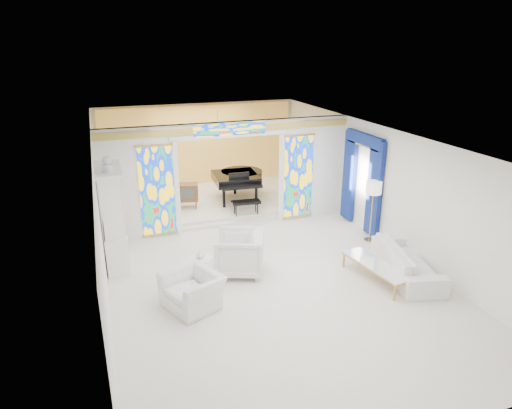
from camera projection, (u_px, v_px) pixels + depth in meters
name	position (u px, v px, depth m)	size (l,w,h in m)	color
floor	(254.00, 255.00, 11.38)	(12.00, 12.00, 0.00)	white
ceiling	(253.00, 136.00, 10.36)	(7.00, 12.00, 0.02)	silver
wall_back	(198.00, 146.00, 16.19)	(7.00, 0.02, 3.00)	white
wall_front	(414.00, 349.00, 5.54)	(7.00, 0.02, 3.00)	white
wall_left	(99.00, 215.00, 9.78)	(0.02, 12.00, 3.00)	white
wall_right	(379.00, 184.00, 11.96)	(0.02, 12.00, 3.00)	white
partition_wall	(230.00, 170.00, 12.59)	(7.00, 0.22, 3.00)	white
stained_glass_left	(157.00, 191.00, 11.98)	(0.90, 0.04, 2.40)	gold
stained_glass_right	(298.00, 177.00, 13.25)	(0.90, 0.04, 2.40)	gold
stained_glass_transom	(230.00, 129.00, 12.10)	(2.00, 0.04, 0.34)	gold
alcove_platform	(213.00, 200.00, 14.99)	(6.80, 3.80, 0.18)	white
gold_curtain_back	(199.00, 147.00, 16.09)	(6.70, 0.10, 2.90)	#E9B251
chandelier	(217.00, 126.00, 14.13)	(0.48, 0.48, 0.30)	#BD8E42
blue_drapes	(362.00, 174.00, 12.52)	(0.14, 1.85, 2.65)	navy
china_cabinet	(113.00, 218.00, 10.51)	(0.56, 1.46, 2.72)	white
armchair_left	(192.00, 290.00, 9.06)	(1.09, 0.95, 0.71)	white
armchair_right	(239.00, 253.00, 10.35)	(1.04, 1.07, 0.97)	silver
sofa	(407.00, 261.00, 10.30)	(2.34, 0.91, 0.68)	silver
side_table	(201.00, 267.00, 9.89)	(0.61, 0.61, 0.62)	white
vase	(200.00, 254.00, 9.78)	(0.17, 0.17, 0.18)	silver
coffee_table	(376.00, 266.00, 10.03)	(0.80, 1.85, 0.40)	silver
floor_lamp	(374.00, 191.00, 11.72)	(0.43, 0.43, 1.64)	#BD8E42
grand_piano	(239.00, 177.00, 14.69)	(1.76, 2.62, 1.03)	black
tv_console	(187.00, 192.00, 13.91)	(0.74, 0.58, 0.76)	brown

